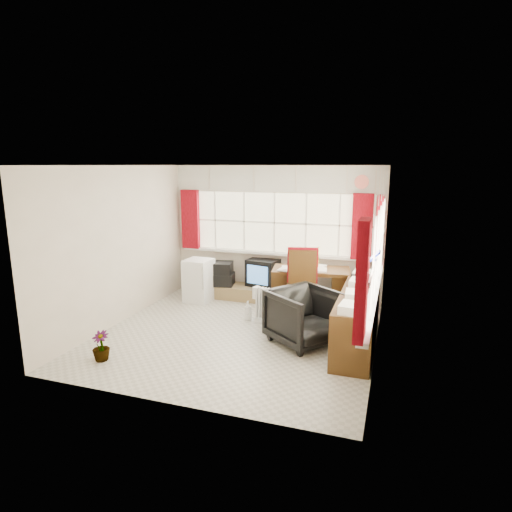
% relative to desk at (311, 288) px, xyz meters
% --- Properties ---
extents(ground, '(4.00, 4.00, 0.00)m').
position_rel_desk_xyz_m(ground, '(-0.82, -1.41, -0.42)').
color(ground, beige).
rests_on(ground, ground).
extents(room_walls, '(4.00, 4.00, 4.00)m').
position_rel_desk_xyz_m(room_walls, '(-0.82, -1.41, 1.08)').
color(room_walls, beige).
rests_on(room_walls, ground).
extents(window_back, '(3.70, 0.12, 3.60)m').
position_rel_desk_xyz_m(window_back, '(-0.82, 0.53, 0.52)').
color(window_back, '#FAF3C6').
rests_on(window_back, room_walls).
extents(window_right, '(0.12, 3.70, 3.60)m').
position_rel_desk_xyz_m(window_right, '(1.12, -1.41, 0.52)').
color(window_right, '#FAF3C6').
rests_on(window_right, room_walls).
extents(curtains, '(3.83, 3.83, 1.15)m').
position_rel_desk_xyz_m(curtains, '(0.10, -0.49, 1.03)').
color(curtains, maroon).
rests_on(curtains, room_walls).
extents(overhead_cabinets, '(3.98, 3.98, 0.48)m').
position_rel_desk_xyz_m(overhead_cabinets, '(0.16, -0.43, 1.83)').
color(overhead_cabinets, silver).
rests_on(overhead_cabinets, room_walls).
extents(desk, '(1.40, 0.85, 0.79)m').
position_rel_desk_xyz_m(desk, '(0.00, 0.00, 0.00)').
color(desk, '#4E3212').
rests_on(desk, ground).
extents(desk_lamp, '(0.14, 0.12, 0.38)m').
position_rel_desk_xyz_m(desk_lamp, '(0.10, 0.07, 0.60)').
color(desk_lamp, '#EBA609').
rests_on(desk_lamp, desk).
extents(task_chair, '(0.60, 0.63, 1.21)m').
position_rel_desk_xyz_m(task_chair, '(-0.04, -0.54, 0.22)').
color(task_chair, black).
rests_on(task_chair, ground).
extents(office_chair, '(1.20, 1.19, 0.79)m').
position_rel_desk_xyz_m(office_chair, '(0.18, -1.38, -0.03)').
color(office_chair, black).
rests_on(office_chair, ground).
extents(radiator, '(0.42, 0.26, 0.58)m').
position_rel_desk_xyz_m(radiator, '(-0.54, -0.82, -0.18)').
color(radiator, white).
rests_on(radiator, ground).
extents(credenza, '(0.50, 2.00, 0.85)m').
position_rel_desk_xyz_m(credenza, '(0.90, -1.21, -0.03)').
color(credenza, '#4E3212').
rests_on(credenza, ground).
extents(file_tray, '(0.38, 0.44, 0.12)m').
position_rel_desk_xyz_m(file_tray, '(0.91, -0.70, 0.39)').
color(file_tray, black).
rests_on(file_tray, credenza).
extents(tv_bench, '(1.40, 0.50, 0.25)m').
position_rel_desk_xyz_m(tv_bench, '(-1.37, 0.31, -0.30)').
color(tv_bench, olive).
rests_on(tv_bench, ground).
extents(crt_tv, '(0.65, 0.62, 0.51)m').
position_rel_desk_xyz_m(crt_tv, '(-1.00, 0.48, 0.08)').
color(crt_tv, black).
rests_on(crt_tv, tv_bench).
extents(hifi_stack, '(0.68, 0.51, 0.44)m').
position_rel_desk_xyz_m(hifi_stack, '(-1.86, 0.22, 0.04)').
color(hifi_stack, black).
rests_on(hifi_stack, tv_bench).
extents(mini_fridge, '(0.49, 0.50, 0.79)m').
position_rel_desk_xyz_m(mini_fridge, '(-2.10, -0.09, -0.02)').
color(mini_fridge, white).
rests_on(mini_fridge, ground).
extents(spray_bottle_a, '(0.13, 0.13, 0.32)m').
position_rel_desk_xyz_m(spray_bottle_a, '(-0.89, -0.76, -0.26)').
color(spray_bottle_a, white).
rests_on(spray_bottle_a, ground).
extents(spray_bottle_b, '(0.10, 0.11, 0.20)m').
position_rel_desk_xyz_m(spray_bottle_b, '(-0.57, -0.69, -0.32)').
color(spray_bottle_b, '#9AE5D3').
rests_on(spray_bottle_b, ground).
extents(flower_vase, '(0.23, 0.23, 0.40)m').
position_rel_desk_xyz_m(flower_vase, '(-2.21, -2.77, -0.22)').
color(flower_vase, black).
rests_on(flower_vase, ground).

